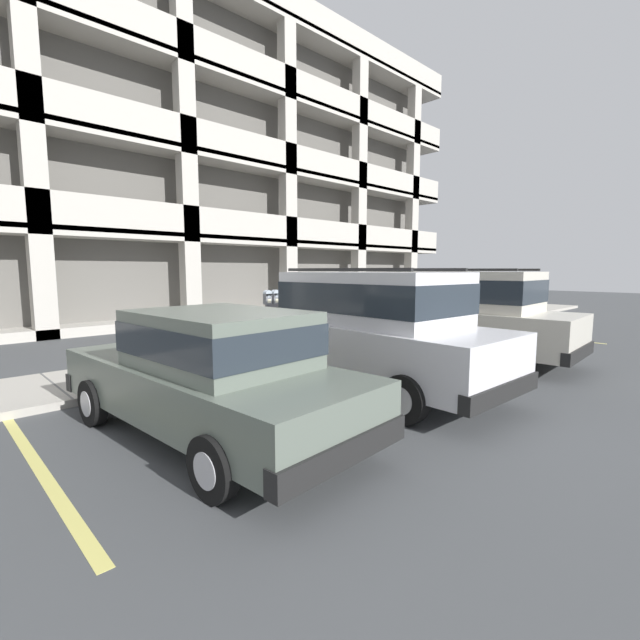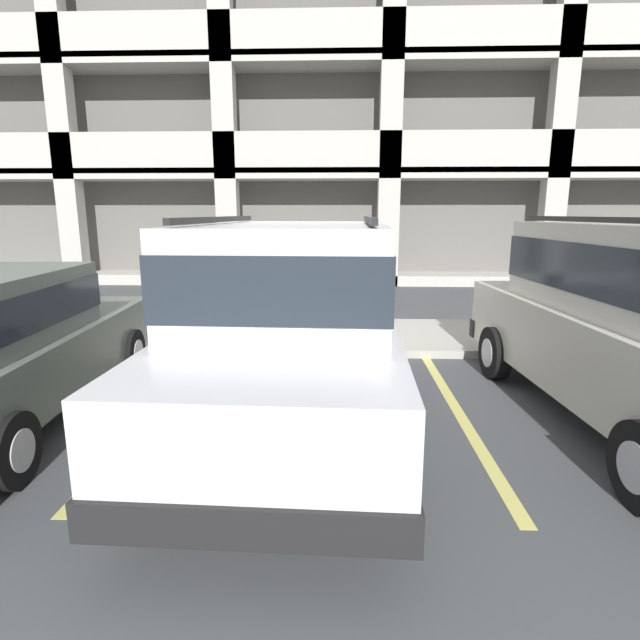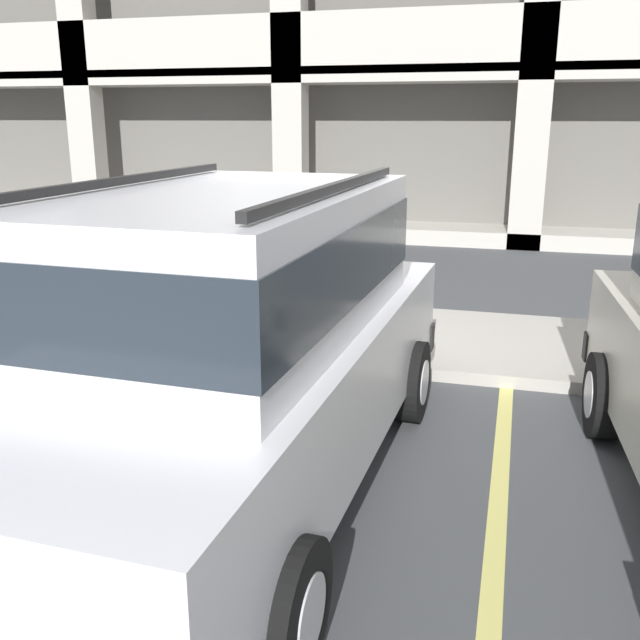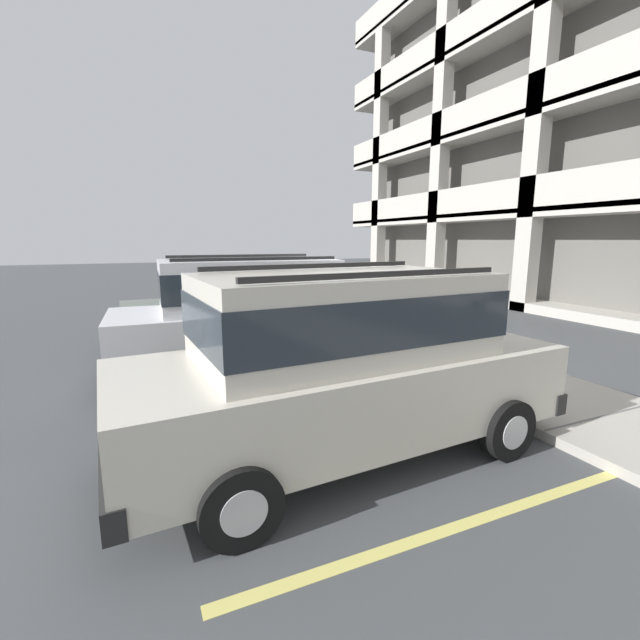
% 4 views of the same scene
% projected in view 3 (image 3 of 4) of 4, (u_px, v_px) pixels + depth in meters
% --- Properties ---
extents(ground_plane, '(80.00, 80.00, 0.10)m').
position_uv_depth(ground_plane, '(332.00, 384.00, 6.73)').
color(ground_plane, '#444749').
extents(sidewalk, '(40.00, 2.20, 0.12)m').
position_uv_depth(sidewalk, '(361.00, 334.00, 7.91)').
color(sidewalk, '#ADA89E').
rests_on(sidewalk, ground_plane).
extents(parking_stall_lines, '(12.90, 4.80, 0.01)m').
position_uv_depth(parking_stall_lines, '(501.00, 469.00, 5.01)').
color(parking_stall_lines, '#DBD16B').
rests_on(parking_stall_lines, ground_plane).
extents(silver_suv, '(2.13, 4.84, 2.03)m').
position_uv_depth(silver_suv, '(230.00, 333.00, 4.45)').
color(silver_suv, silver).
rests_on(silver_suv, ground_plane).
extents(parking_meter_near, '(0.35, 0.12, 1.48)m').
position_uv_depth(parking_meter_near, '(317.00, 244.00, 6.77)').
color(parking_meter_near, '#47474C').
rests_on(parking_meter_near, sidewalk).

